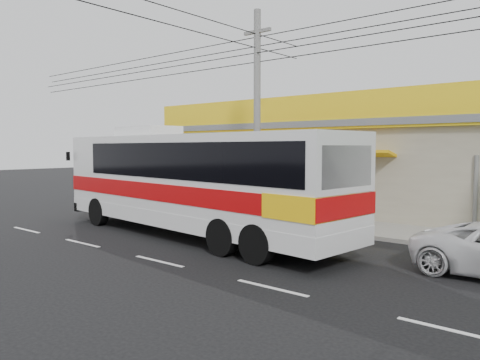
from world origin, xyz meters
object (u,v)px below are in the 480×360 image
at_px(motorbike_dark, 159,194).
at_px(utility_pole, 257,48).
at_px(coach_bus, 194,177).
at_px(motorbike_red, 175,200).

bearing_deg(motorbike_dark, utility_pole, -109.74).
distance_m(coach_bus, motorbike_dark, 9.82).
height_order(coach_bus, motorbike_red, coach_bus).
distance_m(coach_bus, utility_pole, 6.41).
relative_size(motorbike_red, motorbike_dark, 1.03).
xyz_separation_m(motorbike_red, utility_pole, (5.38, -0.22, 6.78)).
xyz_separation_m(coach_bus, motorbike_red, (-5.39, 3.96, -1.57)).
relative_size(coach_bus, motorbike_red, 7.39).
distance_m(motorbike_red, motorbike_dark, 3.05).
height_order(coach_bus, utility_pole, utility_pole).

